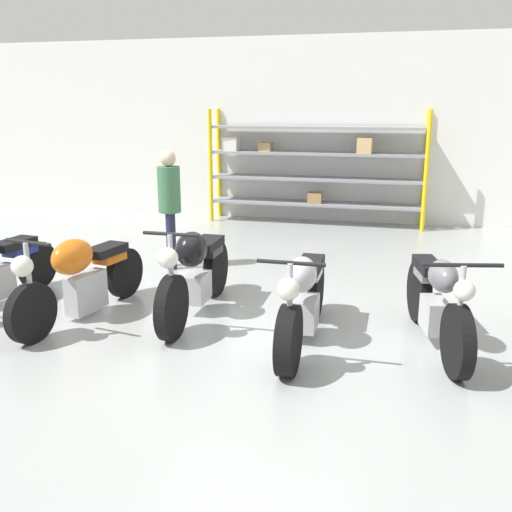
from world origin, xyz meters
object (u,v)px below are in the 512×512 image
at_px(motorcycle_silver, 303,299).
at_px(motorcycle_black, 195,271).
at_px(person_browsing, 169,200).
at_px(shelving_rack, 313,165).
at_px(motorcycle_orange, 81,276).
at_px(motorcycle_grey, 437,301).

bearing_deg(motorcycle_silver, motorcycle_black, -109.69).
bearing_deg(person_browsing, shelving_rack, -137.74).
xyz_separation_m(shelving_rack, motorcycle_silver, (0.80, -5.90, -0.71)).
relative_size(motorcycle_orange, person_browsing, 1.26).
distance_m(motorcycle_black, motorcycle_grey, 2.58).
xyz_separation_m(motorcycle_silver, person_browsing, (-2.30, 2.20, 0.55)).
distance_m(shelving_rack, motorcycle_black, 5.49).
bearing_deg(shelving_rack, motorcycle_silver, -82.24).
height_order(shelving_rack, motorcycle_black, shelving_rack).
bearing_deg(motorcycle_grey, motorcycle_silver, -92.08).
height_order(motorcycle_orange, motorcycle_silver, motorcycle_orange).
distance_m(motorcycle_black, motorcycle_silver, 1.37).
xyz_separation_m(motorcycle_silver, motorcycle_grey, (1.28, 0.23, 0.01)).
xyz_separation_m(motorcycle_grey, person_browsing, (-3.57, 1.97, 0.53)).
bearing_deg(motorcycle_silver, shelving_rack, -172.18).
bearing_deg(motorcycle_grey, motorcycle_orange, -99.71).
bearing_deg(motorcycle_black, motorcycle_silver, 69.95).
bearing_deg(motorcycle_orange, person_browsing, -175.27).
height_order(motorcycle_silver, motorcycle_grey, motorcycle_silver).
relative_size(motorcycle_orange, motorcycle_grey, 1.07).
bearing_deg(motorcycle_orange, motorcycle_silver, 98.16).
bearing_deg(shelving_rack, motorcycle_grey, -69.83).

